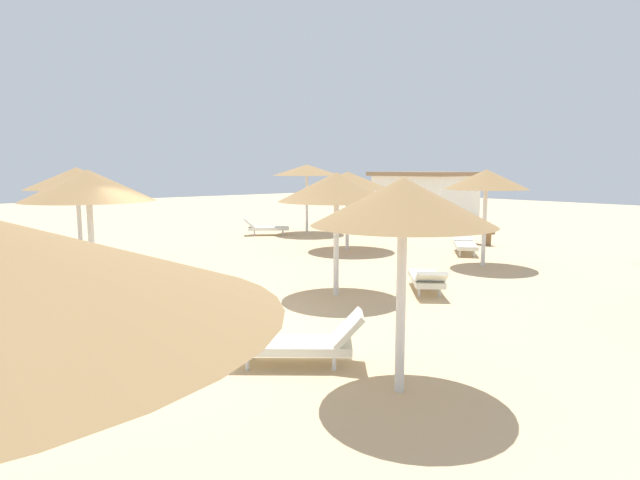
% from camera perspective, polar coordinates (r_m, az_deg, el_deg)
% --- Properties ---
extents(ground_plane, '(80.00, 80.00, 0.00)m').
position_cam_1_polar(ground_plane, '(10.24, -13.03, -8.13)').
color(ground_plane, '#D1B284').
extents(parasol_0, '(2.53, 2.53, 2.75)m').
position_cam_1_polar(parasol_0, '(11.23, -23.82, 5.38)').
color(parasol_0, silver).
rests_on(parasol_0, ground).
extents(parasol_1, '(2.34, 2.34, 2.75)m').
position_cam_1_polar(parasol_1, '(15.58, 17.56, 6.23)').
color(parasol_1, silver).
rests_on(parasol_1, ground).
extents(parasol_2, '(2.94, 2.94, 2.95)m').
position_cam_1_polar(parasol_2, '(22.65, -1.44, 7.55)').
color(parasol_2, silver).
rests_on(parasol_2, ground).
extents(parasol_4, '(2.54, 2.54, 2.69)m').
position_cam_1_polar(parasol_4, '(11.37, 1.79, 5.72)').
color(parasol_4, silver).
rests_on(parasol_4, ground).
extents(parasol_5, '(2.23, 2.23, 2.66)m').
position_cam_1_polar(parasol_5, '(6.37, 8.98, 4.01)').
color(parasol_5, silver).
rests_on(parasol_5, ground).
extents(parasol_8, '(2.67, 2.67, 2.81)m').
position_cam_1_polar(parasol_8, '(15.75, -24.85, 6.04)').
color(parasol_8, silver).
rests_on(parasol_8, ground).
extents(parasol_9, '(2.91, 2.91, 2.67)m').
position_cam_1_polar(parasol_9, '(17.98, 3.01, 6.39)').
color(parasol_9, silver).
rests_on(parasol_9, ground).
extents(lounger_0, '(1.69, 1.83, 0.79)m').
position_cam_1_polar(lounger_0, '(10.22, -19.54, -6.55)').
color(lounger_0, silver).
rests_on(lounger_0, ground).
extents(lounger_1, '(1.70, 1.84, 0.76)m').
position_cam_1_polar(lounger_1, '(18.04, 15.42, -0.35)').
color(lounger_1, silver).
rests_on(lounger_1, ground).
extents(lounger_2, '(1.59, 1.92, 0.73)m').
position_cam_1_polar(lounger_2, '(22.26, -5.95, 1.35)').
color(lounger_2, silver).
rests_on(lounger_2, ground).
extents(lounger_4, '(1.82, 1.79, 0.64)m').
position_cam_1_polar(lounger_4, '(12.14, 11.49, -4.10)').
color(lounger_4, silver).
rests_on(lounger_4, ground).
extents(lounger_5, '(1.71, 1.83, 0.77)m').
position_cam_1_polar(lounger_5, '(7.58, -2.04, -11.05)').
color(lounger_5, silver).
rests_on(lounger_5, ground).
extents(bench_0, '(1.53, 0.53, 0.49)m').
position_cam_1_polar(bench_0, '(20.37, 16.41, 0.57)').
color(bench_0, brown).
rests_on(bench_0, ground).
extents(beach_cabana, '(4.72, 3.65, 2.62)m').
position_cam_1_polar(beach_cabana, '(27.15, 11.26, 4.53)').
color(beach_cabana, white).
rests_on(beach_cabana, ground).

